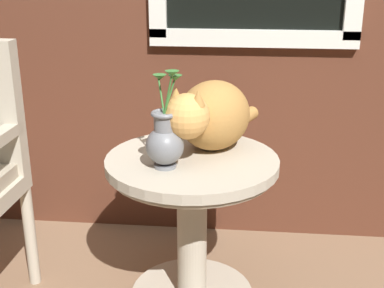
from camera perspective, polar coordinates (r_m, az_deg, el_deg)
The scene contains 3 objects.
wicker_side_table at distance 1.87m, azimuth 0.00°, elevation -6.53°, with size 0.60×0.60×0.57m.
cat at distance 1.83m, azimuth 2.03°, elevation 3.11°, with size 0.34×0.55×0.26m.
pewter_vase_with_ivy at distance 1.69m, azimuth -2.94°, elevation 0.52°, with size 0.12×0.13×0.32m.
Camera 1 is at (0.26, -1.44, 1.22)m, focal length 49.29 mm.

